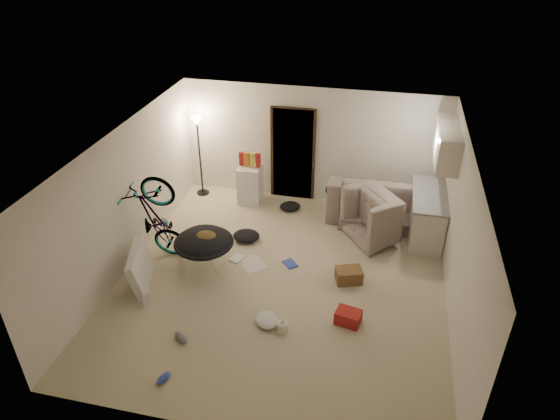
% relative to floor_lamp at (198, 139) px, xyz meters
% --- Properties ---
extents(floor, '(5.50, 6.00, 0.02)m').
position_rel_floor_lamp_xyz_m(floor, '(2.40, -2.65, -1.32)').
color(floor, '#C1B894').
rests_on(floor, ground).
extents(ceiling, '(5.50, 6.00, 0.02)m').
position_rel_floor_lamp_xyz_m(ceiling, '(2.40, -2.65, 1.20)').
color(ceiling, white).
rests_on(ceiling, wall_back).
extents(wall_back, '(5.50, 0.02, 2.50)m').
position_rel_floor_lamp_xyz_m(wall_back, '(2.40, 0.36, -0.06)').
color(wall_back, silver).
rests_on(wall_back, floor).
extents(wall_front, '(5.50, 0.02, 2.50)m').
position_rel_floor_lamp_xyz_m(wall_front, '(2.40, -5.66, -0.06)').
color(wall_front, silver).
rests_on(wall_front, floor).
extents(wall_left, '(0.02, 6.00, 2.50)m').
position_rel_floor_lamp_xyz_m(wall_left, '(-0.36, -2.65, -0.06)').
color(wall_left, silver).
rests_on(wall_left, floor).
extents(wall_right, '(0.02, 6.00, 2.50)m').
position_rel_floor_lamp_xyz_m(wall_right, '(5.16, -2.65, -0.06)').
color(wall_right, silver).
rests_on(wall_right, floor).
extents(doorway, '(0.85, 0.10, 2.04)m').
position_rel_floor_lamp_xyz_m(doorway, '(2.00, 0.32, -0.29)').
color(doorway, black).
rests_on(doorway, floor).
extents(door_trim, '(0.97, 0.04, 2.10)m').
position_rel_floor_lamp_xyz_m(door_trim, '(2.00, 0.29, -0.29)').
color(door_trim, '#322011').
rests_on(door_trim, floor).
extents(floor_lamp, '(0.28, 0.28, 1.81)m').
position_rel_floor_lamp_xyz_m(floor_lamp, '(0.00, 0.00, 0.00)').
color(floor_lamp, black).
rests_on(floor_lamp, floor).
extents(kitchen_counter, '(0.60, 1.50, 0.88)m').
position_rel_floor_lamp_xyz_m(kitchen_counter, '(4.83, -0.65, -0.87)').
color(kitchen_counter, beige).
rests_on(kitchen_counter, floor).
extents(counter_top, '(0.64, 1.54, 0.04)m').
position_rel_floor_lamp_xyz_m(counter_top, '(4.83, -0.65, -0.41)').
color(counter_top, gray).
rests_on(counter_top, kitchen_counter).
extents(kitchen_uppers, '(0.38, 1.40, 0.65)m').
position_rel_floor_lamp_xyz_m(kitchen_uppers, '(4.96, -0.65, 0.64)').
color(kitchen_uppers, beige).
rests_on(kitchen_uppers, wall_right).
extents(sofa, '(2.31, 0.95, 0.67)m').
position_rel_floor_lamp_xyz_m(sofa, '(4.02, -0.20, -0.97)').
color(sofa, '#3A423A').
rests_on(sofa, floor).
extents(armchair, '(1.45, 1.48, 0.73)m').
position_rel_floor_lamp_xyz_m(armchair, '(4.08, -0.80, -0.94)').
color(armchair, '#3A423A').
rests_on(armchair, floor).
extents(bicycle, '(1.80, 0.81, 1.03)m').
position_rel_floor_lamp_xyz_m(bicycle, '(0.10, -2.47, -0.84)').
color(bicycle, black).
rests_on(bicycle, floor).
extents(book_asset, '(0.27, 0.24, 0.02)m').
position_rel_floor_lamp_xyz_m(book_asset, '(0.39, -3.83, -1.30)').
color(book_asset, maroon).
rests_on(book_asset, floor).
extents(mini_fridge, '(0.50, 0.50, 0.83)m').
position_rel_floor_lamp_xyz_m(mini_fridge, '(1.14, -0.10, -0.89)').
color(mini_fridge, white).
rests_on(mini_fridge, floor).
extents(snack_box_0, '(0.12, 0.10, 0.30)m').
position_rel_floor_lamp_xyz_m(snack_box_0, '(0.97, -0.10, -0.31)').
color(snack_box_0, maroon).
rests_on(snack_box_0, mini_fridge).
extents(snack_box_1, '(0.11, 0.09, 0.30)m').
position_rel_floor_lamp_xyz_m(snack_box_1, '(1.09, -0.10, -0.31)').
color(snack_box_1, '#C76A18').
rests_on(snack_box_1, mini_fridge).
extents(snack_box_2, '(0.11, 0.09, 0.30)m').
position_rel_floor_lamp_xyz_m(snack_box_2, '(1.21, -0.10, -0.31)').
color(snack_box_2, gold).
rests_on(snack_box_2, mini_fridge).
extents(snack_box_3, '(0.10, 0.08, 0.30)m').
position_rel_floor_lamp_xyz_m(snack_box_3, '(1.33, -0.10, -0.31)').
color(snack_box_3, maroon).
rests_on(snack_box_3, mini_fridge).
extents(saucer_chair, '(1.05, 1.05, 0.74)m').
position_rel_floor_lamp_xyz_m(saucer_chair, '(1.00, -2.58, -0.87)').
color(saucer_chair, silver).
rests_on(saucer_chair, floor).
extents(hoodie, '(0.54, 0.47, 0.22)m').
position_rel_floor_lamp_xyz_m(hoodie, '(1.05, -2.61, -0.66)').
color(hoodie, '#523C1C').
rests_on(hoodie, saucer_chair).
extents(sofa_drape, '(0.65, 0.58, 0.28)m').
position_rel_floor_lamp_xyz_m(sofa_drape, '(3.07, -0.20, -0.77)').
color(sofa_drape, black).
rests_on(sofa_drape, sofa).
extents(tv_box, '(0.55, 1.06, 0.69)m').
position_rel_floor_lamp_xyz_m(tv_box, '(0.10, -3.24, -0.97)').
color(tv_box, silver).
rests_on(tv_box, floor).
extents(drink_case_a, '(0.51, 0.43, 0.25)m').
position_rel_floor_lamp_xyz_m(drink_case_a, '(3.54, -2.41, -1.18)').
color(drink_case_a, brown).
rests_on(drink_case_a, floor).
extents(drink_case_b, '(0.43, 0.35, 0.22)m').
position_rel_floor_lamp_xyz_m(drink_case_b, '(3.63, -3.43, -1.20)').
color(drink_case_b, maroon).
rests_on(drink_case_b, floor).
extents(juicer, '(0.17, 0.17, 0.24)m').
position_rel_floor_lamp_xyz_m(juicer, '(2.68, -3.83, -1.21)').
color(juicer, silver).
rests_on(juicer, floor).
extents(newspaper, '(0.61, 0.62, 0.01)m').
position_rel_floor_lamp_xyz_m(newspaper, '(1.80, -2.30, -1.30)').
color(newspaper, silver).
rests_on(newspaper, floor).
extents(book_blue, '(0.32, 0.33, 0.03)m').
position_rel_floor_lamp_xyz_m(book_blue, '(2.46, -2.17, -1.29)').
color(book_blue, '#3046AD').
rests_on(book_blue, floor).
extents(book_white, '(0.28, 0.31, 0.02)m').
position_rel_floor_lamp_xyz_m(book_white, '(1.47, -2.23, -1.30)').
color(book_white, silver).
rests_on(book_white, floor).
extents(shoe_1, '(0.30, 0.22, 0.10)m').
position_rel_floor_lamp_xyz_m(shoe_1, '(1.28, -0.10, -1.26)').
color(shoe_1, slate).
rests_on(shoe_1, floor).
extents(shoe_2, '(0.18, 0.27, 0.09)m').
position_rel_floor_lamp_xyz_m(shoe_2, '(1.30, -5.09, -1.26)').
color(shoe_2, '#3046AD').
rests_on(shoe_2, floor).
extents(shoe_3, '(0.30, 0.26, 0.11)m').
position_rel_floor_lamp_xyz_m(shoe_3, '(1.25, -4.34, -1.25)').
color(shoe_3, slate).
rests_on(shoe_3, floor).
extents(clothes_lump_a, '(0.54, 0.46, 0.17)m').
position_rel_floor_lamp_xyz_m(clothes_lump_a, '(1.47, -1.57, -1.22)').
color(clothes_lump_a, black).
rests_on(clothes_lump_a, floor).
extents(clothes_lump_b, '(0.54, 0.51, 0.13)m').
position_rel_floor_lamp_xyz_m(clothes_lump_b, '(2.07, -0.26, -1.24)').
color(clothes_lump_b, black).
rests_on(clothes_lump_b, floor).
extents(clothes_lump_c, '(0.53, 0.54, 0.13)m').
position_rel_floor_lamp_xyz_m(clothes_lump_c, '(2.41, -3.71, -1.24)').
color(clothes_lump_c, silver).
rests_on(clothes_lump_c, floor).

